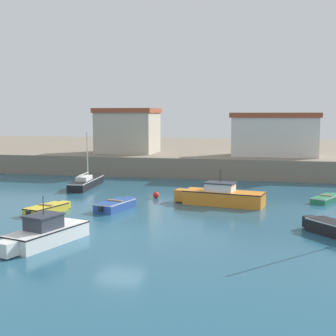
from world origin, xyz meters
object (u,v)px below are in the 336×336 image
(dinghy_yellow_0, at_px, (47,209))
(mooring_buoy, at_px, (156,195))
(harbor_shed_far_end, at_px, (128,130))
(motorboat_orange_5, at_px, (221,196))
(motorboat_white_4, at_px, (45,233))
(sailboat_black_7, at_px, (87,182))
(dinghy_green_2, at_px, (326,198))
(harbor_shed_mid_row, at_px, (275,134))
(dinghy_blue_1, at_px, (116,205))

(dinghy_yellow_0, height_order, mooring_buoy, dinghy_yellow_0)
(harbor_shed_far_end, bearing_deg, motorboat_orange_5, -55.09)
(motorboat_white_4, bearing_deg, sailboat_black_7, 106.14)
(motorboat_orange_5, bearing_deg, dinghy_yellow_0, -153.82)
(motorboat_white_4, bearing_deg, dinghy_green_2, 45.47)
(dinghy_yellow_0, bearing_deg, dinghy_green_2, 24.64)
(dinghy_yellow_0, relative_size, sailboat_black_7, 0.55)
(dinghy_yellow_0, relative_size, mooring_buoy, 7.57)
(dinghy_yellow_0, relative_size, harbor_shed_far_end, 0.57)
(motorboat_white_4, relative_size, mooring_buoy, 11.00)
(motorboat_white_4, xyz_separation_m, harbor_shed_mid_row, (10.87, 29.02, 3.73))
(mooring_buoy, bearing_deg, harbor_shed_mid_row, 61.16)
(dinghy_yellow_0, distance_m, harbor_shed_mid_row, 26.75)
(motorboat_white_4, xyz_separation_m, harbor_shed_far_end, (-5.13, 29.66, 3.98))
(sailboat_black_7, bearing_deg, dinghy_yellow_0, -80.78)
(sailboat_black_7, bearing_deg, mooring_buoy, -28.62)
(dinghy_yellow_0, distance_m, motorboat_white_4, 7.43)
(sailboat_black_7, height_order, harbor_shed_mid_row, harbor_shed_mid_row)
(motorboat_orange_5, bearing_deg, dinghy_blue_1, -154.72)
(dinghy_green_2, height_order, harbor_shed_far_end, harbor_shed_far_end)
(dinghy_green_2, xyz_separation_m, mooring_buoy, (-12.41, -1.55, 0.02))
(dinghy_blue_1, xyz_separation_m, harbor_shed_mid_row, (10.21, 20.30, 3.95))
(dinghy_blue_1, distance_m, sailboat_black_7, 10.25)
(dinghy_green_2, relative_size, harbor_shed_far_end, 0.54)
(mooring_buoy, height_order, harbor_shed_far_end, harbor_shed_far_end)
(dinghy_blue_1, bearing_deg, harbor_shed_far_end, 105.45)
(dinghy_yellow_0, relative_size, motorboat_orange_5, 0.57)
(dinghy_blue_1, height_order, dinghy_green_2, dinghy_blue_1)
(dinghy_blue_1, xyz_separation_m, motorboat_white_4, (-0.65, -8.72, 0.22))
(dinghy_blue_1, xyz_separation_m, motorboat_orange_5, (6.64, 3.14, 0.30))
(dinghy_yellow_0, distance_m, motorboat_orange_5, 11.78)
(dinghy_blue_1, distance_m, mooring_buoy, 4.87)
(motorboat_white_4, distance_m, mooring_buoy, 13.51)
(motorboat_white_4, bearing_deg, harbor_shed_mid_row, 69.47)
(motorboat_orange_5, height_order, harbor_shed_far_end, harbor_shed_far_end)
(motorboat_white_4, height_order, sailboat_black_7, sailboat_black_7)
(dinghy_green_2, bearing_deg, harbor_shed_far_end, 143.19)
(dinghy_green_2, xyz_separation_m, motorboat_orange_5, (-7.34, -3.02, 0.39))
(motorboat_white_4, height_order, motorboat_orange_5, motorboat_orange_5)
(dinghy_green_2, bearing_deg, harbor_shed_mid_row, 104.91)
(dinghy_yellow_0, relative_size, motorboat_white_4, 0.69)
(motorboat_white_4, bearing_deg, mooring_buoy, 80.52)
(dinghy_blue_1, bearing_deg, motorboat_orange_5, 25.28)
(motorboat_white_4, relative_size, sailboat_black_7, 0.79)
(mooring_buoy, height_order, harbor_shed_mid_row, harbor_shed_mid_row)
(dinghy_blue_1, height_order, harbor_shed_far_end, harbor_shed_far_end)
(motorboat_white_4, relative_size, harbor_shed_mid_row, 0.60)
(dinghy_blue_1, bearing_deg, dinghy_green_2, 23.76)
(motorboat_orange_5, bearing_deg, harbor_shed_mid_row, 78.24)
(motorboat_white_4, bearing_deg, dinghy_yellow_0, 116.18)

